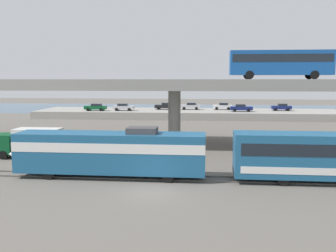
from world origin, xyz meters
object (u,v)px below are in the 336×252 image
object	(u,v)px
parked_car_3	(241,108)
parked_car_1	(96,107)
parked_car_6	(191,106)
parked_car_4	(281,107)
transit_bus_on_overpass	(281,62)
service_truck_west	(30,142)
parked_car_2	(166,106)
parked_car_5	(123,107)
train_locomotive	(101,151)
parked_car_0	(223,106)

from	to	relation	value
parked_car_3	parked_car_1	bearing A→B (deg)	-177.95
parked_car_3	parked_car_6	size ratio (longest dim) A/B	1.04
parked_car_4	transit_bus_on_overpass	bearing A→B (deg)	78.79
parked_car_1	parked_car_6	size ratio (longest dim) A/B	1.05
service_truck_west	parked_car_1	size ratio (longest dim) A/B	1.51
parked_car_2	parked_car_3	xyz separation A→B (m)	(15.87, -3.63, 0.00)
service_truck_west	parked_car_5	size ratio (longest dim) A/B	1.57
parked_car_1	parked_car_6	world-z (taller)	same
parked_car_2	parked_car_6	xyz separation A→B (m)	(5.40, 0.28, -0.00)
train_locomotive	parked_car_6	world-z (taller)	train_locomotive
train_locomotive	parked_car_0	bearing A→B (deg)	-102.76
transit_bus_on_overpass	train_locomotive	bearing A→B (deg)	-135.21
parked_car_4	parked_car_5	world-z (taller)	same
parked_car_4	train_locomotive	bearing A→B (deg)	64.98
transit_bus_on_overpass	parked_car_1	world-z (taller)	transit_bus_on_overpass
service_truck_west	parked_car_5	bearing A→B (deg)	-90.93
parked_car_1	parked_car_3	size ratio (longest dim) A/B	1.01
service_truck_west	parked_car_6	bearing A→B (deg)	-107.59
parked_car_1	train_locomotive	bearing A→B (deg)	106.89
parked_car_0	parked_car_1	distance (m)	27.08
service_truck_west	parked_car_1	world-z (taller)	service_truck_west
parked_car_5	parked_car_2	bearing A→B (deg)	25.05
parked_car_2	parked_car_4	distance (m)	24.48
transit_bus_on_overpass	parked_car_2	distance (m)	40.18
parked_car_6	service_truck_west	bearing A→B (deg)	72.41
train_locomotive	parked_car_4	xyz separation A→B (m)	(24.21, 51.86, 0.04)
parked_car_2	parked_car_1	bearing A→B (deg)	18.31
parked_car_0	parked_car_5	distance (m)	21.30
train_locomotive	transit_bus_on_overpass	distance (m)	25.68
train_locomotive	transit_bus_on_overpass	bearing A→B (deg)	-135.21
parked_car_2	transit_bus_on_overpass	bearing A→B (deg)	116.55
parked_car_1	parked_car_2	size ratio (longest dim) A/B	0.98
parked_car_3	parked_car_5	distance (m)	24.36
train_locomotive	parked_car_6	bearing A→B (deg)	-95.56
parked_car_2	parked_car_3	bearing A→B (deg)	167.11
parked_car_6	parked_car_1	bearing A→B (deg)	14.27
service_truck_west	parked_car_0	xyz separation A→B (m)	(21.46, 46.32, 0.60)
transit_bus_on_overpass	parked_car_0	size ratio (longest dim) A/B	2.96
train_locomotive	parked_car_2	world-z (taller)	train_locomotive
service_truck_west	parked_car_2	size ratio (longest dim) A/B	1.48
parked_car_1	parked_car_4	world-z (taller)	same
service_truck_west	parked_car_0	distance (m)	51.05
parked_car_6	parked_car_2	bearing A→B (deg)	2.99
train_locomotive	parked_car_4	bearing A→B (deg)	-115.02
parked_car_1	parked_car_5	bearing A→B (deg)	-172.61
parked_car_1	service_truck_west	bearing A→B (deg)	97.07
parked_car_5	transit_bus_on_overpass	bearing A→B (deg)	-50.17
parked_car_4	parked_car_0	bearing A→B (deg)	-6.07
train_locomotive	parked_car_6	size ratio (longest dim) A/B	3.86
parked_car_5	parked_car_6	distance (m)	14.52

